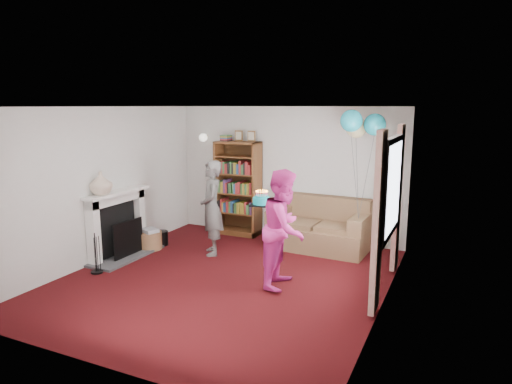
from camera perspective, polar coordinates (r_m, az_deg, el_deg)
The scene contains 16 objects.
ground at distance 6.84m, azimuth -3.96°, elevation -10.85°, with size 5.00×5.00×0.00m, color black.
wall_back at distance 8.73m, azimuth 3.87°, elevation 2.41°, with size 4.50×0.02×2.50m, color silver.
wall_left at distance 7.81m, azimuth -18.79°, elevation 0.86°, with size 0.02×5.00×2.50m, color silver.
wall_right at distance 5.76m, azimuth 16.01°, elevation -2.35°, with size 0.02×5.00×2.50m, color silver.
ceiling at distance 6.36m, azimuth -4.26°, elevation 10.64°, with size 4.50×5.00×0.01m, color white.
fireplace at distance 7.99m, azimuth -16.62°, elevation -4.22°, with size 0.55×1.80×1.12m.
window_bay at distance 6.36m, azimuth 16.35°, elevation -1.59°, with size 0.14×2.02×2.20m.
wall_sconce at distance 9.30m, azimuth -6.60°, elevation 6.78°, with size 0.16×0.23×0.16m.
bookcase at distance 8.97m, azimuth -2.18°, elevation 0.40°, with size 0.87×0.42×2.04m.
sofa at distance 8.25m, azimuth 8.00°, elevation -4.64°, with size 1.71×0.90×0.90m.
wicker_basket at distance 8.36m, azimuth -13.10°, elevation -5.83°, with size 0.42×0.42×0.37m.
person_striped at distance 7.77m, azimuth -5.55°, elevation -2.00°, with size 0.59×0.39×1.61m, color black.
person_magenta at distance 6.39m, azimuth 3.56°, elevation -4.55°, with size 0.81×0.63×1.66m, color #CF2987.
birthday_cake at distance 6.81m, azimuth 0.71°, elevation -1.11°, with size 0.32×0.32×0.22m.
balloons at distance 7.53m, azimuth 12.97°, elevation 8.24°, with size 0.68×0.73×1.79m.
mantel_vase at distance 7.60m, azimuth -18.82°, elevation 1.04°, with size 0.35×0.35×0.37m, color beige.
Camera 1 is at (3.08, -5.56, 2.52)m, focal length 32.00 mm.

